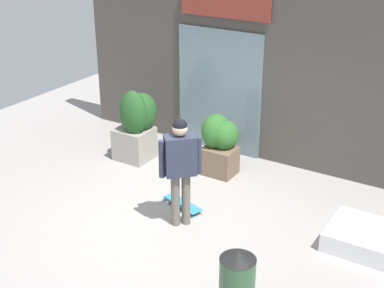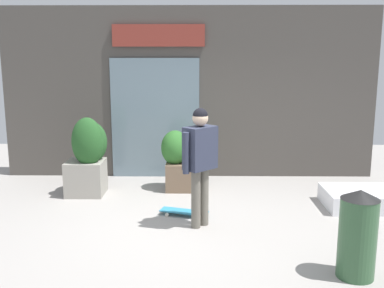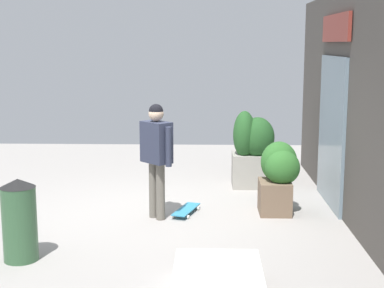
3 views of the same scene
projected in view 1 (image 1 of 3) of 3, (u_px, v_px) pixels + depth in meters
name	position (u px, v px, depth m)	size (l,w,h in m)	color
ground_plane	(169.00, 220.00, 8.35)	(12.00, 12.00, 0.00)	#9E9993
building_facade	(254.00, 70.00, 9.88)	(7.27, 0.31, 3.31)	#4C4742
skateboarder	(180.00, 162.00, 7.83)	(0.50, 0.50, 1.68)	#666056
skateboard	(183.00, 204.00, 8.66)	(0.76, 0.42, 0.08)	teal
planter_box_left	(137.00, 124.00, 10.05)	(0.67, 0.73, 1.36)	gray
planter_box_right	(220.00, 142.00, 9.58)	(0.65, 0.59, 1.07)	brown
trash_bin	(237.00, 288.00, 6.11)	(0.41, 0.41, 0.99)	#335938
snow_ledge	(374.00, 240.00, 7.59)	(1.25, 0.90, 0.28)	white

